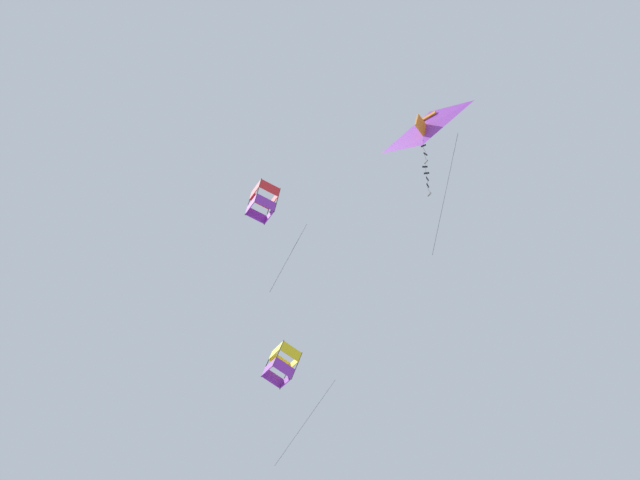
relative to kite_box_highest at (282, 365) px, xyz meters
name	(u,v)px	position (x,y,z in m)	size (l,w,h in m)	color
kite_box_highest	(282,365)	(0.00, 0.00, 0.00)	(3.32, 3.08, 6.54)	yellow
kite_box_low_drifter	(263,202)	(-8.27, 0.51, 1.56)	(2.27, 2.18, 5.87)	red
kite_delta_near_right	(425,127)	(-10.72, -5.04, 2.81)	(2.43, 2.46, 7.49)	purple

